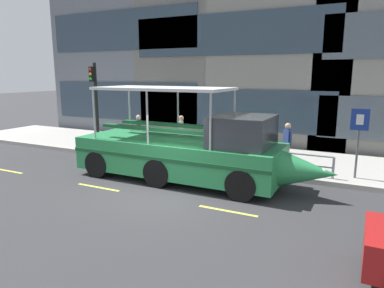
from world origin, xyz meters
name	(u,v)px	position (x,y,z in m)	size (l,w,h in m)	color
ground_plane	(168,192)	(0.00, 0.00, 0.00)	(120.00, 120.00, 0.00)	#333335
sidewalk	(228,155)	(0.00, 5.60, 0.09)	(32.00, 4.80, 0.18)	#A8A59E
curb_edge	(206,168)	(0.00, 3.11, 0.09)	(32.00, 0.18, 0.18)	#B2ADA3
lane_centreline	(157,198)	(0.00, -0.68, 0.00)	(25.80, 0.12, 0.01)	#DBD64C
curb_guardrail	(194,149)	(-0.73, 3.45, 0.73)	(11.21, 0.09, 0.82)	gray
traffic_light_pole	(95,97)	(-6.49, 3.97, 2.74)	(0.24, 0.46, 4.23)	black
parking_sign	(359,131)	(5.54, 3.91, 1.89)	(0.60, 0.12, 2.51)	#4C4F54
duck_tour_boat	(191,152)	(0.15, 1.42, 1.10)	(9.53, 2.56, 3.40)	#2D9351
pedestrian_near_bow	(287,140)	(2.93, 4.61, 1.24)	(0.41, 0.35, 1.76)	black
pedestrian_mid_left	(232,135)	(0.43, 4.89, 1.19)	(0.48, 0.23, 1.67)	black
pedestrian_mid_right	(181,130)	(-2.10, 4.88, 1.25)	(0.33, 0.45, 1.77)	#47423D
pedestrian_near_stern	(139,128)	(-4.48, 4.76, 1.20)	(0.36, 0.37, 1.69)	black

